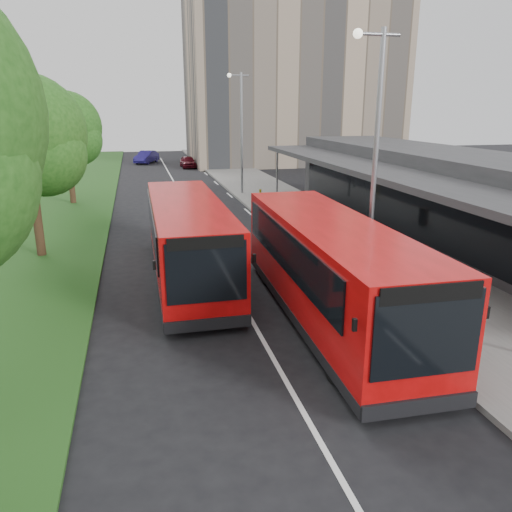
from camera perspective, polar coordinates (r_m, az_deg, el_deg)
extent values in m
plane|color=black|center=(13.95, 0.21, -8.60)|extent=(120.00, 120.00, 0.00)
cube|color=slate|center=(33.99, 2.09, 6.71)|extent=(5.00, 80.00, 0.15)
cube|color=#234F19|center=(33.04, -20.30, 5.35)|extent=(5.00, 80.00, 0.10)
cube|color=silver|center=(28.06, -7.06, 4.31)|extent=(0.12, 70.00, 0.01)
cube|color=silver|center=(13.42, 16.40, -10.38)|extent=(0.12, 2.00, 0.01)
cube|color=silver|center=(18.41, 7.27, -2.31)|extent=(0.12, 2.00, 0.01)
cube|color=silver|center=(23.88, 2.24, 2.24)|extent=(0.12, 2.00, 0.01)
cube|color=silver|center=(29.55, -0.90, 5.06)|extent=(0.12, 2.00, 0.01)
cube|color=silver|center=(35.33, -3.04, 6.96)|extent=(0.12, 2.00, 0.01)
cube|color=silver|center=(41.17, -4.58, 8.32)|extent=(0.12, 2.00, 0.01)
cube|color=silver|center=(47.06, -5.75, 9.33)|extent=(0.12, 2.00, 0.01)
cube|color=silver|center=(52.97, -6.66, 10.12)|extent=(0.12, 2.00, 0.01)
cube|color=silver|center=(58.89, -7.39, 10.75)|extent=(0.12, 2.00, 0.01)
cube|color=tan|center=(56.93, 4.17, 19.70)|extent=(22.00, 12.00, 18.00)
cube|color=#2B2B2D|center=(24.93, 21.03, 6.45)|extent=(5.00, 26.00, 4.00)
cube|color=black|center=(23.68, 15.85, 5.45)|extent=(0.06, 24.00, 2.20)
cube|color=#2B2B2D|center=(22.83, 13.34, 9.56)|extent=(2.80, 26.00, 0.25)
cylinder|color=gray|center=(32.78, 2.42, 9.12)|extent=(0.12, 0.12, 3.30)
cylinder|color=#352415|center=(22.03, -23.76, 4.32)|extent=(0.36, 0.36, 3.55)
sphere|color=#1B4813|center=(21.65, -24.77, 12.68)|extent=(4.52, 4.52, 4.52)
sphere|color=#1B4813|center=(21.21, -23.09, 10.62)|extent=(3.23, 3.23, 3.23)
sphere|color=#1B4813|center=(22.27, -25.64, 11.18)|extent=(3.55, 3.55, 3.55)
cylinder|color=#352415|center=(33.77, -20.40, 8.40)|extent=(0.36, 0.36, 3.39)
sphere|color=#1B4813|center=(33.52, -20.94, 13.61)|extent=(4.32, 4.32, 4.32)
sphere|color=#1B4813|center=(33.09, -19.83, 12.35)|extent=(3.08, 3.08, 3.08)
sphere|color=#1B4813|center=(34.10, -21.60, 12.67)|extent=(3.39, 3.39, 3.39)
cylinder|color=gray|center=(16.06, 13.41, 9.78)|extent=(0.16, 0.16, 8.00)
cylinder|color=gray|center=(16.00, 13.70, 23.41)|extent=(1.40, 0.10, 0.10)
sphere|color=silver|center=(15.75, 11.57, 23.65)|extent=(0.28, 0.28, 0.28)
cylinder|color=gray|center=(35.05, -1.65, 13.72)|extent=(0.16, 0.16, 8.00)
cylinder|color=gray|center=(35.02, -2.05, 19.94)|extent=(1.40, 0.10, 0.10)
sphere|color=silver|center=(34.90, -3.08, 19.93)|extent=(0.28, 0.28, 0.28)
cube|color=red|center=(14.28, 8.43, -1.13)|extent=(2.66, 10.29, 2.58)
cube|color=black|center=(14.71, 8.23, -5.82)|extent=(2.68, 10.31, 0.29)
cube|color=black|center=(9.87, 19.01, -8.55)|extent=(2.19, 0.10, 1.71)
cube|color=black|center=(18.90, 3.07, 4.72)|extent=(2.15, 0.10, 1.27)
cube|color=black|center=(14.03, 3.35, 0.69)|extent=(0.24, 8.77, 1.17)
cube|color=black|center=(14.87, 12.60, 1.23)|extent=(0.24, 8.77, 1.17)
cube|color=black|center=(10.57, 18.24, -16.01)|extent=(2.44, 0.13, 0.34)
cube|color=black|center=(9.55, 19.50, -4.06)|extent=(2.05, 0.08, 0.34)
cube|color=black|center=(9.35, 11.20, -7.72)|extent=(0.08, 0.08, 0.24)
cube|color=black|center=(10.68, 24.87, -5.86)|extent=(0.08, 0.08, 0.24)
cylinder|color=black|center=(11.55, 9.14, -12.09)|extent=(0.31, 0.88, 0.88)
cylinder|color=black|center=(12.38, 18.16, -10.67)|extent=(0.31, 0.88, 0.88)
cylinder|color=black|center=(17.37, 1.29, -1.84)|extent=(0.31, 0.88, 0.88)
cylinder|color=black|center=(17.94, 7.67, -1.39)|extent=(0.31, 0.88, 0.88)
cube|color=red|center=(17.80, -7.81, 2.28)|extent=(2.38, 9.88, 2.49)
cube|color=black|center=(18.14, -7.66, -1.45)|extent=(2.40, 9.90, 0.28)
cube|color=black|center=(12.99, -5.65, -1.90)|extent=(2.12, 0.06, 1.65)
cube|color=black|center=(22.55, -9.13, 6.30)|extent=(2.07, 0.06, 1.22)
cube|color=black|center=(17.90, -11.77, 3.64)|extent=(0.08, 8.47, 1.13)
cube|color=black|center=(18.11, -4.18, 4.09)|extent=(0.08, 8.47, 1.13)
cube|color=black|center=(13.52, -5.47, -7.78)|extent=(2.35, 0.09, 0.33)
cube|color=black|center=(12.75, -5.75, 1.50)|extent=(1.98, 0.05, 0.33)
cube|color=black|center=(13.02, -11.55, -1.03)|extent=(0.08, 0.08, 0.24)
cube|color=black|center=(13.34, -0.19, -0.26)|extent=(0.08, 0.08, 0.24)
cylinder|color=black|center=(15.05, -10.16, -5.17)|extent=(0.28, 0.85, 0.85)
cylinder|color=black|center=(15.25, -2.72, -4.61)|extent=(0.28, 0.85, 0.85)
cylinder|color=black|center=(21.12, -11.23, 1.17)|extent=(0.28, 0.85, 0.85)
cylinder|color=black|center=(21.27, -5.91, 1.51)|extent=(0.28, 0.85, 0.85)
cylinder|color=#352116|center=(24.57, 7.59, 3.91)|extent=(0.56, 0.56, 0.87)
cylinder|color=yellow|center=(31.32, 0.49, 6.83)|extent=(0.17, 0.17, 0.89)
imported|color=#5C0D19|center=(52.18, -7.79, 10.63)|extent=(1.51, 3.53, 1.19)
imported|color=navy|center=(57.15, -12.41, 11.00)|extent=(2.94, 4.31, 1.34)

